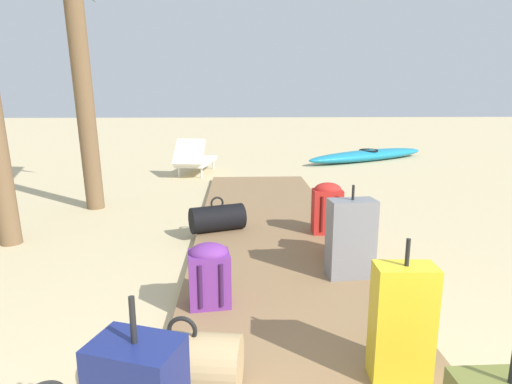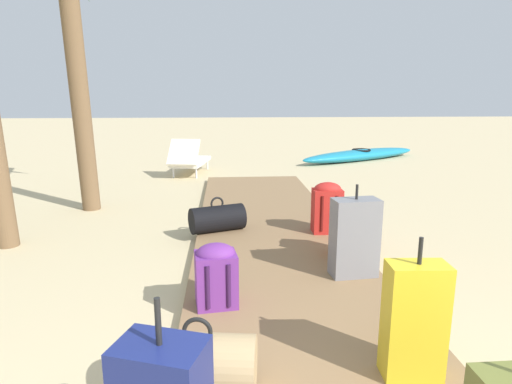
# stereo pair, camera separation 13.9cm
# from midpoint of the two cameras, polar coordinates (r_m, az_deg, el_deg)

# --- Properties ---
(ground_plane) EXTENTS (60.00, 60.00, 0.00)m
(ground_plane) POSITION_cam_midpoint_polar(r_m,az_deg,el_deg) (4.21, 4.14, -10.81)
(ground_plane) COLOR #CCB789
(boardwalk) EXTENTS (1.76, 7.76, 0.08)m
(boardwalk) POSITION_cam_midpoint_polar(r_m,az_deg,el_deg) (4.92, 3.11, -6.79)
(boardwalk) COLOR olive
(boardwalk) RESTS_ON ground
(duffel_bag_tan) EXTENTS (0.66, 0.42, 0.46)m
(duffel_bag_tan) POSITION_cam_midpoint_polar(r_m,az_deg,el_deg) (2.53, -7.87, -21.56)
(duffel_bag_tan) COLOR tan
(duffel_bag_tan) RESTS_ON boardwalk
(backpack_red) EXTENTS (0.34, 0.26, 0.60)m
(backpack_red) POSITION_cam_midpoint_polar(r_m,az_deg,el_deg) (5.15, 10.14, -1.92)
(backpack_red) COLOR red
(backpack_red) RESTS_ON boardwalk
(backpack_orange) EXTENTS (0.34, 0.32, 0.56)m
(backpack_orange) POSITION_cam_midpoint_polar(r_m,az_deg,el_deg) (4.43, 12.58, -4.75)
(backpack_orange) COLOR orange
(backpack_orange) RESTS_ON boardwalk
(suitcase_yellow) EXTENTS (0.34, 0.20, 0.84)m
(suitcase_yellow) POSITION_cam_midpoint_polar(r_m,az_deg,el_deg) (2.68, 20.16, -15.93)
(suitcase_yellow) COLOR gold
(suitcase_yellow) RESTS_ON boardwalk
(backpack_purple) EXTENTS (0.34, 0.31, 0.50)m
(backpack_purple) POSITION_cam_midpoint_polar(r_m,az_deg,el_deg) (3.39, -5.00, -10.56)
(backpack_purple) COLOR #6B2D84
(backpack_purple) RESTS_ON boardwalk
(duffel_bag_black) EXTENTS (0.71, 0.51, 0.42)m
(duffel_bag_black) POSITION_cam_midpoint_polar(r_m,az_deg,el_deg) (5.19, -4.35, -3.45)
(duffel_bag_black) COLOR black
(duffel_bag_black) RESTS_ON boardwalk
(suitcase_grey) EXTENTS (0.43, 0.26, 0.84)m
(suitcase_grey) POSITION_cam_midpoint_polar(r_m,az_deg,el_deg) (3.95, 13.40, -5.99)
(suitcase_grey) COLOR slate
(suitcase_grey) RESTS_ON boardwalk
(lounge_chair) EXTENTS (0.85, 1.62, 0.79)m
(lounge_chair) POSITION_cam_midpoint_polar(r_m,az_deg,el_deg) (9.41, -7.62, 4.31)
(lounge_chair) COLOR white
(lounge_chair) RESTS_ON ground
(kayak) EXTENTS (3.72, 2.42, 0.30)m
(kayak) POSITION_cam_midpoint_polar(r_m,az_deg,el_deg) (11.70, 14.94, 4.71)
(kayak) COLOR teal
(kayak) RESTS_ON ground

